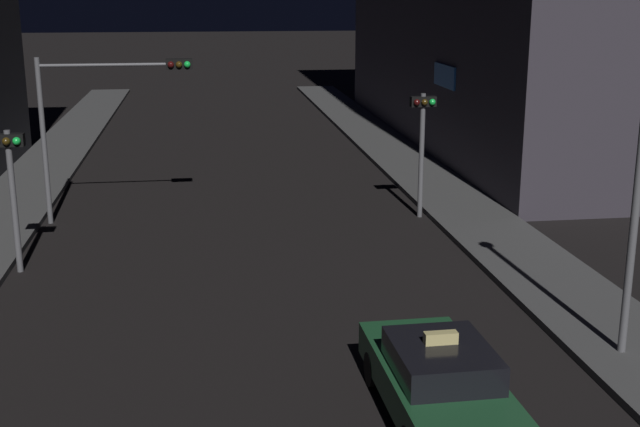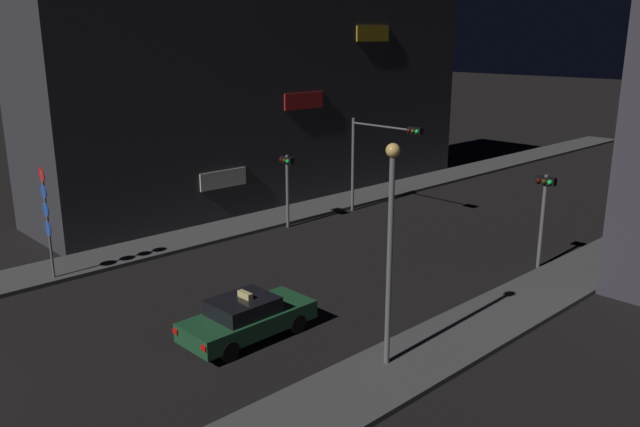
{
  "view_description": "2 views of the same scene",
  "coord_description": "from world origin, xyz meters",
  "px_view_note": "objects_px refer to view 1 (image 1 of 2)",
  "views": [
    {
      "loc": [
        -1.03,
        -2.74,
        7.09
      ],
      "look_at": [
        1.69,
        16.3,
        1.93
      ],
      "focal_mm": 46.8,
      "sensor_mm": 36.0,
      "label": 1
    },
    {
      "loc": [
        18.01,
        -1.45,
        9.36
      ],
      "look_at": [
        -0.23,
        15.72,
        2.43
      ],
      "focal_mm": 35.89,
      "sensor_mm": 36.0,
      "label": 2
    }
  ],
  "objects_px": {
    "taxi": "(438,380)",
    "traffic_light_right_kerb": "(422,130)",
    "traffic_light_overhead": "(102,103)",
    "traffic_light_left_kerb": "(11,172)"
  },
  "relations": [
    {
      "from": "taxi",
      "to": "traffic_light_overhead",
      "type": "height_order",
      "value": "traffic_light_overhead"
    },
    {
      "from": "traffic_light_overhead",
      "to": "traffic_light_right_kerb",
      "type": "bearing_deg",
      "value": -5.2
    },
    {
      "from": "taxi",
      "to": "traffic_light_right_kerb",
      "type": "bearing_deg",
      "value": 76.51
    },
    {
      "from": "traffic_light_overhead",
      "to": "taxi",
      "type": "bearing_deg",
      "value": -63.71
    },
    {
      "from": "traffic_light_left_kerb",
      "to": "traffic_light_right_kerb",
      "type": "xyz_separation_m",
      "value": [
        11.71,
        3.83,
        0.17
      ]
    },
    {
      "from": "traffic_light_right_kerb",
      "to": "traffic_light_left_kerb",
      "type": "bearing_deg",
      "value": -161.88
    },
    {
      "from": "traffic_light_overhead",
      "to": "traffic_light_right_kerb",
      "type": "distance_m",
      "value": 9.97
    },
    {
      "from": "traffic_light_overhead",
      "to": "traffic_light_left_kerb",
      "type": "distance_m",
      "value": 5.19
    },
    {
      "from": "traffic_light_left_kerb",
      "to": "traffic_light_right_kerb",
      "type": "height_order",
      "value": "traffic_light_right_kerb"
    },
    {
      "from": "traffic_light_overhead",
      "to": "traffic_light_left_kerb",
      "type": "xyz_separation_m",
      "value": [
        -1.82,
        -4.73,
        -1.1
      ]
    }
  ]
}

